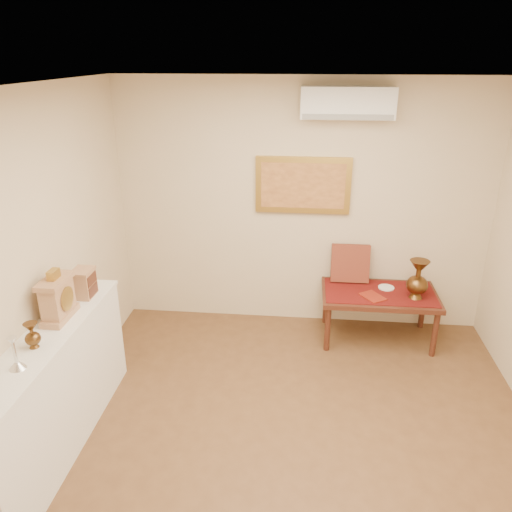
# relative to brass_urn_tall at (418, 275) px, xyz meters

# --- Properties ---
(floor) EXTENTS (4.50, 4.50, 0.00)m
(floor) POSITION_rel_brass_urn_tall_xyz_m (-1.20, -1.79, -0.81)
(floor) COLOR brown
(floor) RESTS_ON ground
(ceiling) EXTENTS (4.50, 4.50, 0.00)m
(ceiling) POSITION_rel_brass_urn_tall_xyz_m (-1.20, -1.79, 1.89)
(ceiling) COLOR silver
(ceiling) RESTS_ON ground
(wall_back) EXTENTS (4.00, 0.02, 2.70)m
(wall_back) POSITION_rel_brass_urn_tall_xyz_m (-1.20, 0.46, 0.54)
(wall_back) COLOR beige
(wall_back) RESTS_ON ground
(wall_left) EXTENTS (0.02, 4.50, 2.70)m
(wall_left) POSITION_rel_brass_urn_tall_xyz_m (-3.20, -1.79, 0.54)
(wall_left) COLOR beige
(wall_left) RESTS_ON ground
(candlestick) EXTENTS (0.11, 0.11, 0.23)m
(candlestick) POSITION_rel_brass_urn_tall_xyz_m (-3.00, -2.16, 0.29)
(candlestick) COLOR silver
(candlestick) RESTS_ON display_ledge
(brass_urn_small) EXTENTS (0.11, 0.11, 0.24)m
(brass_urn_small) POSITION_rel_brass_urn_tall_xyz_m (-3.02, -1.91, 0.30)
(brass_urn_small) COLOR brown
(brass_urn_small) RESTS_ON display_ledge
(table_cloth) EXTENTS (1.14, 0.59, 0.01)m
(table_cloth) POSITION_rel_brass_urn_tall_xyz_m (-0.35, 0.09, -0.25)
(table_cloth) COLOR #5F120F
(table_cloth) RESTS_ON low_table
(brass_urn_tall) EXTENTS (0.22, 0.22, 0.50)m
(brass_urn_tall) POSITION_rel_brass_urn_tall_xyz_m (0.00, 0.00, 0.00)
(brass_urn_tall) COLOR brown
(brass_urn_tall) RESTS_ON table_cloth
(plate) EXTENTS (0.17, 0.17, 0.01)m
(plate) POSITION_rel_brass_urn_tall_xyz_m (-0.27, 0.19, -0.24)
(plate) COLOR white
(plate) RESTS_ON table_cloth
(menu) EXTENTS (0.29, 0.31, 0.01)m
(menu) POSITION_rel_brass_urn_tall_xyz_m (-0.44, -0.04, -0.24)
(menu) COLOR maroon
(menu) RESTS_ON table_cloth
(cushion) EXTENTS (0.41, 0.18, 0.42)m
(cushion) POSITION_rel_brass_urn_tall_xyz_m (-0.65, 0.35, -0.04)
(cushion) COLOR #5A1219
(cushion) RESTS_ON table_cloth
(display_ledge) EXTENTS (0.37, 2.02, 0.98)m
(display_ledge) POSITION_rel_brass_urn_tall_xyz_m (-3.02, -1.79, -0.32)
(display_ledge) COLOR white
(display_ledge) RESTS_ON floor
(mantel_clock) EXTENTS (0.17, 0.36, 0.41)m
(mantel_clock) POSITION_rel_brass_urn_tall_xyz_m (-3.03, -1.49, 0.35)
(mantel_clock) COLOR tan
(mantel_clock) RESTS_ON display_ledge
(wooden_chest) EXTENTS (0.16, 0.21, 0.24)m
(wooden_chest) POSITION_rel_brass_urn_tall_xyz_m (-3.00, -1.11, 0.30)
(wooden_chest) COLOR tan
(wooden_chest) RESTS_ON display_ledge
(low_table) EXTENTS (1.20, 0.70, 0.55)m
(low_table) POSITION_rel_brass_urn_tall_xyz_m (-0.35, 0.09, -0.32)
(low_table) COLOR #4C2316
(low_table) RESTS_ON floor
(painting) EXTENTS (1.00, 0.06, 0.60)m
(painting) POSITION_rel_brass_urn_tall_xyz_m (-1.20, 0.43, 0.79)
(painting) COLOR #B08B38
(painting) RESTS_ON wall_back
(ac_unit) EXTENTS (0.90, 0.25, 0.30)m
(ac_unit) POSITION_rel_brass_urn_tall_xyz_m (-0.80, 0.33, 1.64)
(ac_unit) COLOR white
(ac_unit) RESTS_ON wall_back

